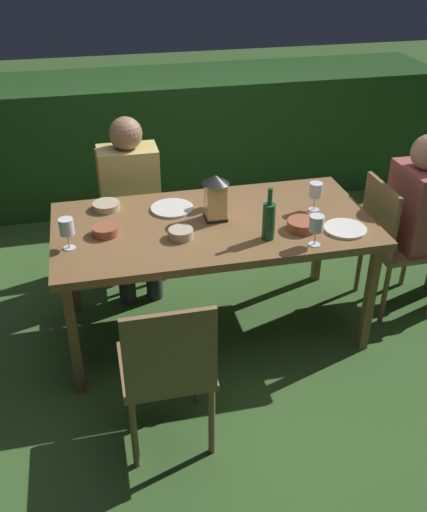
{
  "coord_description": "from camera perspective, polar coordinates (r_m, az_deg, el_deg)",
  "views": [
    {
      "loc": [
        -0.63,
        -2.79,
        2.25
      ],
      "look_at": [
        0.0,
        0.0,
        0.52
      ],
      "focal_mm": 40.46,
      "sensor_mm": 36.0,
      "label": 1
    }
  ],
  "objects": [
    {
      "name": "chair_side_right_a",
      "position": [
        4.04,
        -8.24,
        4.98
      ],
      "size": [
        0.42,
        0.4,
        0.87
      ],
      "color": "brown",
      "rests_on": "ground"
    },
    {
      "name": "lantern_centerpiece",
      "position": [
        3.2,
        0.19,
        6.07
      ],
      "size": [
        0.15,
        0.15,
        0.27
      ],
      "color": "black",
      "rests_on": "dining_table"
    },
    {
      "name": "wine_glass_d",
      "position": [
        3.01,
        -14.32,
        2.69
      ],
      "size": [
        0.08,
        0.08,
        0.17
      ],
      "color": "silver",
      "rests_on": "dining_table"
    },
    {
      "name": "bowl_bread",
      "position": [
        3.07,
        -3.24,
        2.26
      ],
      "size": [
        0.13,
        0.13,
        0.05
      ],
      "color": "#BCAD8E",
      "rests_on": "dining_table"
    },
    {
      "name": "dining_table",
      "position": [
        3.26,
        0.0,
        2.52
      ],
      "size": [
        1.78,
        0.9,
        0.74
      ],
      "color": "brown",
      "rests_on": "ground"
    },
    {
      "name": "ice_bucket",
      "position": [
        5.25,
        4.56,
        14.45
      ],
      "size": [
        0.26,
        0.26,
        0.34
      ],
      "color": "#B2B7BF",
      "rests_on": "side_table"
    },
    {
      "name": "bowl_olives",
      "position": [
        3.42,
        -10.55,
        4.91
      ],
      "size": [
        0.16,
        0.16,
        0.04
      ],
      "color": "#BCAD8E",
      "rests_on": "dining_table"
    },
    {
      "name": "bowl_salad",
      "position": [
        3.18,
        8.75,
        3.08
      ],
      "size": [
        0.16,
        0.16,
        0.05
      ],
      "color": "#9E5138",
      "rests_on": "dining_table"
    },
    {
      "name": "plate_a",
      "position": [
        3.38,
        -4.11,
        4.72
      ],
      "size": [
        0.25,
        0.25,
        0.01
      ],
      "primitive_type": "cylinder",
      "color": "silver",
      "rests_on": "dining_table"
    },
    {
      "name": "green_bottle_on_table",
      "position": [
        3.03,
        5.48,
        3.55
      ],
      "size": [
        0.07,
        0.07,
        0.29
      ],
      "color": "#195128",
      "rests_on": "dining_table"
    },
    {
      "name": "person_in_rust",
      "position": [
        3.77,
        20.24,
        3.86
      ],
      "size": [
        0.48,
        0.38,
        1.15
      ],
      "color": "#9E4C47",
      "rests_on": "ground"
    },
    {
      "name": "wine_glass_b",
      "position": [
        3.0,
        10.13,
        3.05
      ],
      "size": [
        0.08,
        0.08,
        0.17
      ],
      "color": "silver",
      "rests_on": "dining_table"
    },
    {
      "name": "wine_glass_a",
      "position": [
        3.36,
        0.22,
        6.74
      ],
      "size": [
        0.08,
        0.08,
        0.17
      ],
      "color": "silver",
      "rests_on": "dining_table"
    },
    {
      "name": "bowl_dip",
      "position": [
        3.14,
        -10.65,
        2.52
      ],
      "size": [
        0.14,
        0.14,
        0.05
      ],
      "color": "#9E5138",
      "rests_on": "dining_table"
    },
    {
      "name": "plate_b",
      "position": [
        3.23,
        12.89,
        2.63
      ],
      "size": [
        0.23,
        0.23,
        0.01
      ],
      "primitive_type": "cylinder",
      "color": "white",
      "rests_on": "dining_table"
    },
    {
      "name": "ground_plane",
      "position": [
        3.64,
        0.0,
        -7.02
      ],
      "size": [
        16.0,
        16.0,
        0.0
      ],
      "primitive_type": "plane",
      "color": "#385B28"
    },
    {
      "name": "side_table",
      "position": [
        5.35,
        4.42,
        11.19
      ],
      "size": [
        0.51,
        0.51,
        0.64
      ],
      "color": "brown",
      "rests_on": "ground"
    },
    {
      "name": "wine_glass_c",
      "position": [
        3.37,
        10.06,
        6.31
      ],
      "size": [
        0.08,
        0.08,
        0.17
      ],
      "color": "silver",
      "rests_on": "dining_table"
    },
    {
      "name": "hedge_backdrop",
      "position": [
        5.24,
        -5.23,
        11.76
      ],
      "size": [
        4.89,
        0.86,
        1.04
      ],
      "primitive_type": "cube",
      "color": "#1E4219",
      "rests_on": "ground"
    },
    {
      "name": "chair_head_far",
      "position": [
        3.74,
        17.28,
        1.56
      ],
      "size": [
        0.4,
        0.42,
        0.87
      ],
      "color": "brown",
      "rests_on": "ground"
    },
    {
      "name": "chair_side_left_a",
      "position": [
        2.63,
        -4.55,
        -10.92
      ],
      "size": [
        0.42,
        0.4,
        0.87
      ],
      "color": "brown",
      "rests_on": "ground"
    },
    {
      "name": "person_in_mustard",
      "position": [
        3.8,
        -8.12,
        5.77
      ],
      "size": [
        0.38,
        0.47,
        1.15
      ],
      "color": "tan",
      "rests_on": "ground"
    }
  ]
}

